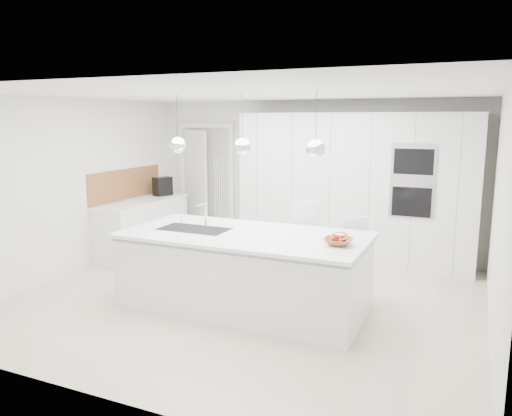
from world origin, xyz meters
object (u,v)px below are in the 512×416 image
at_px(espresso_machine, 163,186).
at_px(bar_stool_left, 301,248).
at_px(bar_stool_right, 352,260).
at_px(island_base, 243,273).
at_px(fruit_bowl, 338,242).

xyz_separation_m(espresso_machine, bar_stool_left, (2.97, -1.27, -0.48)).
xyz_separation_m(espresso_machine, bar_stool_right, (3.63, -1.30, -0.55)).
relative_size(island_base, bar_stool_left, 2.41).
distance_m(island_base, espresso_machine, 3.34).
relative_size(island_base, fruit_bowl, 9.24).
bearing_deg(bar_stool_right, island_base, -168.71).
xyz_separation_m(fruit_bowl, espresso_machine, (-3.67, 2.13, 0.12)).
bearing_deg(bar_stool_left, espresso_machine, 134.29).
bearing_deg(island_base, espresso_machine, 140.49).
distance_m(espresso_machine, bar_stool_right, 3.90).
xyz_separation_m(island_base, espresso_machine, (-2.53, 2.09, 0.63)).
bearing_deg(fruit_bowl, bar_stool_right, 92.46).
bearing_deg(bar_stool_left, island_base, -140.60).
bearing_deg(espresso_machine, bar_stool_right, 0.88).
height_order(bar_stool_left, bar_stool_right, bar_stool_left).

